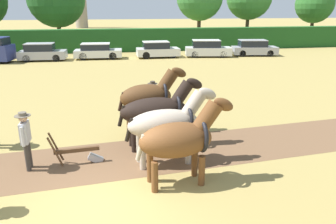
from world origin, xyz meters
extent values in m
plane|color=#998447|center=(0.00, 0.00, 0.00)|extent=(240.00, 240.00, 0.00)
cube|color=brown|center=(-2.66, 2.43, 0.00)|extent=(30.20, 5.27, 0.01)
cube|color=#1E511E|center=(0.00, 28.94, 1.18)|extent=(67.06, 1.56, 2.35)
cylinder|color=#4C3823|center=(-4.88, 34.00, 1.84)|extent=(0.44, 0.44, 3.69)
cylinder|color=#423323|center=(11.70, 33.00, 2.08)|extent=(0.44, 0.44, 4.15)
cylinder|color=#423323|center=(18.44, 34.02, 2.11)|extent=(0.44, 0.44, 4.21)
cylinder|color=#423323|center=(27.63, 33.92, 1.78)|extent=(0.44, 0.44, 3.57)
sphere|color=#2D6628|center=(27.63, 33.92, 4.93)|extent=(4.95, 4.95, 4.95)
cylinder|color=gray|center=(-4.57, 71.07, 4.30)|extent=(2.68, 2.68, 8.60)
ellipsoid|color=brown|center=(1.99, 0.89, 1.27)|extent=(2.06, 1.15, 0.94)
cylinder|color=brown|center=(2.61, 1.21, 0.43)|extent=(0.18, 0.18, 0.85)
cylinder|color=brown|center=(2.66, 0.67, 0.43)|extent=(0.18, 0.18, 0.85)
cylinder|color=brown|center=(1.32, 1.10, 0.43)|extent=(0.18, 0.18, 0.85)
cylinder|color=brown|center=(1.37, 0.56, 0.43)|extent=(0.18, 0.18, 0.85)
cylinder|color=brown|center=(2.83, 0.96, 1.82)|extent=(0.91, 0.52, 0.99)
ellipsoid|color=brown|center=(3.29, 0.99, 2.15)|extent=(0.70, 0.32, 0.54)
cube|color=gray|center=(3.04, 0.97, 2.02)|extent=(0.47, 0.12, 0.62)
cylinder|color=gray|center=(1.05, 0.81, 1.18)|extent=(0.31, 0.14, 0.71)
torus|color=black|center=(2.68, 0.94, 1.35)|extent=(0.19, 0.96, 0.95)
ellipsoid|color=#B2A38E|center=(1.88, 2.17, 1.28)|extent=(2.25, 1.09, 0.87)
cylinder|color=#B2A38E|center=(2.57, 2.48, 0.44)|extent=(0.18, 0.18, 0.89)
cylinder|color=#B2A38E|center=(2.61, 1.97, 0.44)|extent=(0.18, 0.18, 0.89)
cylinder|color=#B2A38E|center=(1.16, 2.36, 0.44)|extent=(0.18, 0.18, 0.89)
cylinder|color=#B2A38E|center=(1.20, 1.86, 0.44)|extent=(0.18, 0.18, 0.89)
cylinder|color=#B2A38E|center=(2.81, 2.24, 1.79)|extent=(0.87, 0.48, 0.95)
ellipsoid|color=#B2A38E|center=(3.25, 2.28, 2.11)|extent=(0.70, 0.32, 0.54)
cube|color=black|center=(3.00, 2.26, 1.98)|extent=(0.45, 0.12, 0.60)
cylinder|color=black|center=(0.85, 2.08, 1.19)|extent=(0.31, 0.14, 0.71)
torus|color=black|center=(2.64, 2.23, 1.35)|extent=(0.18, 0.89, 0.89)
ellipsoid|color=black|center=(1.78, 3.45, 1.30)|extent=(2.35, 1.11, 0.88)
cylinder|color=black|center=(2.49, 3.76, 0.45)|extent=(0.18, 0.18, 0.90)
cylinder|color=black|center=(2.54, 3.25, 0.45)|extent=(0.18, 0.18, 0.90)
cylinder|color=black|center=(1.02, 3.64, 0.45)|extent=(0.18, 0.18, 0.90)
cylinder|color=black|center=(1.06, 3.13, 0.45)|extent=(0.18, 0.18, 0.90)
cylinder|color=black|center=(2.74, 3.53, 1.82)|extent=(0.87, 0.48, 0.95)
ellipsoid|color=black|center=(3.19, 3.56, 2.14)|extent=(0.70, 0.32, 0.54)
cube|color=black|center=(2.94, 3.54, 2.00)|extent=(0.46, 0.12, 0.61)
cylinder|color=black|center=(0.70, 3.36, 1.20)|extent=(0.31, 0.14, 0.71)
torus|color=black|center=(2.57, 3.51, 1.37)|extent=(0.18, 0.90, 0.90)
ellipsoid|color=#513319|center=(1.67, 4.73, 1.42)|extent=(1.99, 1.17, 0.96)
cylinder|color=#513319|center=(2.27, 5.06, 0.50)|extent=(0.18, 0.18, 0.99)
cylinder|color=#513319|center=(2.31, 4.50, 0.50)|extent=(0.18, 0.18, 0.99)
cylinder|color=#513319|center=(1.03, 4.95, 0.50)|extent=(0.18, 0.18, 0.99)
cylinder|color=#513319|center=(1.07, 4.40, 0.50)|extent=(0.18, 0.18, 0.99)
cylinder|color=#513319|center=(2.48, 4.79, 1.96)|extent=(0.91, 0.53, 0.98)
ellipsoid|color=#513319|center=(2.94, 4.83, 2.28)|extent=(0.70, 0.32, 0.54)
cube|color=black|center=(2.68, 4.81, 2.17)|extent=(0.46, 0.12, 0.61)
cylinder|color=black|center=(0.76, 4.65, 1.32)|extent=(0.31, 0.14, 0.71)
torus|color=black|center=(2.34, 4.78, 1.50)|extent=(0.19, 0.98, 0.97)
cube|color=#4C331E|center=(-0.73, 2.59, 0.45)|extent=(1.35, 0.21, 0.12)
cube|color=#939399|center=(-0.19, 2.64, 0.10)|extent=(0.50, 0.24, 0.39)
cylinder|color=#4C331E|center=(-1.35, 2.74, 0.55)|extent=(0.40, 0.09, 0.96)
cylinder|color=#4C331E|center=(-1.32, 2.34, 0.55)|extent=(0.40, 0.09, 0.96)
cylinder|color=#38332D|center=(-2.11, 2.60, 0.43)|extent=(0.14, 0.14, 0.87)
cylinder|color=#38332D|center=(-2.11, 2.38, 0.43)|extent=(0.14, 0.14, 0.87)
cube|color=#B7B7BC|center=(-2.11, 2.49, 1.18)|extent=(0.20, 0.51, 0.61)
sphere|color=tan|center=(-2.11, 2.49, 1.61)|extent=(0.24, 0.24, 0.24)
cylinder|color=#B7B7BC|center=(-2.11, 2.79, 1.15)|extent=(0.09, 0.09, 0.58)
cylinder|color=#B7B7BC|center=(-2.11, 2.19, 1.15)|extent=(0.09, 0.09, 0.58)
cylinder|color=#665B4C|center=(-2.11, 2.49, 1.68)|extent=(0.45, 0.45, 0.02)
cylinder|color=#665B4C|center=(-2.11, 2.49, 1.73)|extent=(0.22, 0.22, 0.10)
cylinder|color=#4C4C4C|center=(2.24, 6.38, 0.40)|extent=(0.14, 0.14, 0.81)
cylinder|color=#4C4C4C|center=(2.06, 6.26, 0.40)|extent=(0.14, 0.14, 0.81)
cube|color=#B7B7BC|center=(2.15, 6.32, 1.09)|extent=(0.50, 0.44, 0.57)
sphere|color=tan|center=(2.15, 6.32, 1.49)|extent=(0.22, 0.22, 0.22)
cylinder|color=#B7B7BC|center=(2.38, 6.48, 1.07)|extent=(0.09, 0.09, 0.54)
cylinder|color=#B7B7BC|center=(1.92, 6.15, 1.07)|extent=(0.09, 0.09, 0.54)
cylinder|color=#42382D|center=(2.15, 6.32, 1.56)|extent=(0.42, 0.42, 0.02)
cylinder|color=#42382D|center=(2.15, 6.32, 1.61)|extent=(0.21, 0.21, 0.10)
cylinder|color=black|center=(-8.47, 24.23, 0.38)|extent=(0.78, 0.35, 0.75)
cube|color=#A8A8B2|center=(-5.19, 23.87, 0.52)|extent=(4.06, 1.90, 0.71)
cube|color=black|center=(-5.39, 23.88, 1.17)|extent=(2.46, 1.67, 0.59)
cube|color=#A8A8B2|center=(-5.39, 23.88, 1.50)|extent=(2.46, 1.67, 0.06)
cylinder|color=black|center=(-3.92, 24.59, 0.31)|extent=(0.63, 0.24, 0.62)
cylinder|color=black|center=(-3.98, 23.06, 0.31)|extent=(0.63, 0.24, 0.62)
cylinder|color=black|center=(-6.40, 24.68, 0.31)|extent=(0.63, 0.24, 0.62)
cylinder|color=black|center=(-6.46, 23.15, 0.31)|extent=(0.63, 0.24, 0.62)
cube|color=silver|center=(-0.36, 24.06, 0.51)|extent=(4.35, 2.08, 0.65)
cube|color=black|center=(-0.57, 24.07, 1.09)|extent=(2.64, 1.80, 0.52)
cube|color=silver|center=(-0.57, 24.07, 1.38)|extent=(2.64, 1.80, 0.06)
cylinder|color=black|center=(1.01, 24.79, 0.34)|extent=(0.69, 0.26, 0.67)
cylinder|color=black|center=(0.91, 23.17, 0.34)|extent=(0.69, 0.26, 0.67)
cylinder|color=black|center=(-1.63, 24.94, 0.34)|extent=(0.69, 0.26, 0.67)
cylinder|color=black|center=(-1.72, 23.33, 0.34)|extent=(0.69, 0.26, 0.67)
cube|color=silver|center=(5.15, 23.83, 0.53)|extent=(3.97, 1.84, 0.69)
cube|color=black|center=(4.95, 23.83, 1.16)|extent=(2.38, 1.65, 0.56)
cube|color=silver|center=(4.95, 23.83, 1.47)|extent=(2.38, 1.65, 0.06)
cylinder|color=black|center=(6.37, 24.64, 0.33)|extent=(0.66, 0.22, 0.66)
cylinder|color=black|center=(6.38, 23.03, 0.33)|extent=(0.66, 0.22, 0.66)
cylinder|color=black|center=(3.92, 24.63, 0.33)|extent=(0.66, 0.22, 0.66)
cylinder|color=black|center=(3.92, 23.02, 0.33)|extent=(0.66, 0.22, 0.66)
cube|color=silver|center=(9.93, 23.34, 0.54)|extent=(4.53, 2.46, 0.73)
cube|color=black|center=(9.72, 23.38, 1.22)|extent=(2.81, 1.99, 0.62)
cube|color=silver|center=(9.72, 23.38, 1.56)|extent=(2.81, 1.99, 0.06)
cylinder|color=black|center=(11.37, 23.86, 0.32)|extent=(0.66, 0.33, 0.63)
cylinder|color=black|center=(11.11, 22.36, 0.32)|extent=(0.66, 0.33, 0.63)
cylinder|color=black|center=(8.75, 24.32, 0.32)|extent=(0.66, 0.33, 0.63)
cylinder|color=black|center=(8.49, 22.83, 0.32)|extent=(0.66, 0.33, 0.63)
cube|color=#A8A8B2|center=(14.60, 23.24, 0.52)|extent=(4.51, 2.41, 0.70)
cube|color=black|center=(14.39, 23.28, 1.17)|extent=(2.79, 1.96, 0.59)
cube|color=#A8A8B2|center=(14.39, 23.28, 1.50)|extent=(2.79, 1.96, 0.06)
cylinder|color=black|center=(16.03, 23.77, 0.31)|extent=(0.65, 0.32, 0.63)
cylinder|color=black|center=(15.78, 22.27, 0.31)|extent=(0.65, 0.32, 0.63)
cylinder|color=black|center=(13.41, 24.21, 0.31)|extent=(0.65, 0.32, 0.63)
cylinder|color=black|center=(13.16, 22.71, 0.31)|extent=(0.65, 0.32, 0.63)
camera|label=1|loc=(0.31, -6.89, 4.62)|focal=35.00mm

